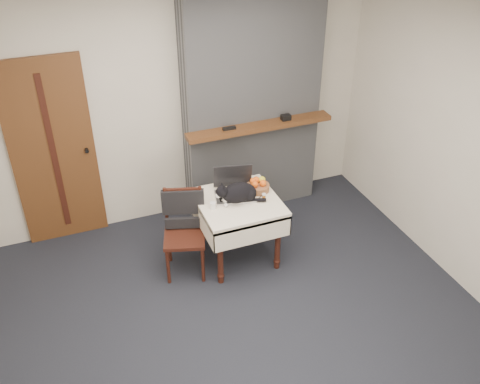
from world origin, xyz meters
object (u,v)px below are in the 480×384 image
object	(u,v)px
side_table	(238,210)
cream_jar	(213,205)
cat	(239,193)
pill_bottle	(264,197)
laptop	(234,188)
chair	(184,220)
fruit_basket	(258,186)
door	(54,154)

from	to	relation	value
side_table	cream_jar	world-z (taller)	cream_jar
side_table	cat	xyz separation A→B (m)	(-0.00, -0.02, 0.21)
cream_jar	pill_bottle	world-z (taller)	pill_bottle
pill_bottle	laptop	bearing A→B (deg)	136.87
cream_jar	chair	bearing A→B (deg)	157.71
pill_bottle	fruit_basket	world-z (taller)	fruit_basket
cat	laptop	bearing A→B (deg)	88.35
side_table	chair	distance (m)	0.54
cream_jar	laptop	bearing A→B (deg)	30.81
laptop	pill_bottle	size ratio (longest dim) A/B	5.81
fruit_basket	pill_bottle	bearing A→B (deg)	-95.31
pill_bottle	fruit_basket	bearing A→B (deg)	84.69
side_table	chair	xyz separation A→B (m)	(-0.54, 0.07, -0.02)
door	side_table	distance (m)	1.94
door	pill_bottle	distance (m)	2.16
chair	laptop	bearing A→B (deg)	22.92
side_table	cream_jar	size ratio (longest dim) A/B	11.89
cat	chair	world-z (taller)	cat
laptop	cream_jar	size ratio (longest dim) A/B	6.78
chair	door	bearing A→B (deg)	154.18
door	chair	xyz separation A→B (m)	(1.05, -0.97, -0.44)
chair	side_table	bearing A→B (deg)	9.65
door	chair	distance (m)	1.50
cat	fruit_basket	xyz separation A→B (m)	(0.25, 0.13, -0.05)
cream_jar	fruit_basket	bearing A→B (deg)	15.46
chair	cream_jar	bearing A→B (deg)	-5.19
fruit_basket	chair	xyz separation A→B (m)	(-0.79, -0.04, -0.19)
side_table	pill_bottle	size ratio (longest dim) A/B	10.19
door	fruit_basket	bearing A→B (deg)	-27.08
laptop	cat	bearing A→B (deg)	-79.20
laptop	chair	bearing A→B (deg)	-161.43
laptop	cat	world-z (taller)	laptop
cat	pill_bottle	size ratio (longest dim) A/B	6.35
door	cream_jar	world-z (taller)	door
chair	pill_bottle	bearing A→B (deg)	5.43
cream_jar	fruit_basket	world-z (taller)	fruit_basket
door	cream_jar	xyz separation A→B (m)	(1.32, -1.08, -0.27)
laptop	chair	size ratio (longest dim) A/B	0.50
pill_bottle	chair	distance (m)	0.81
door	fruit_basket	world-z (taller)	door
cream_jar	door	bearing A→B (deg)	140.50
cat	cream_jar	distance (m)	0.28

